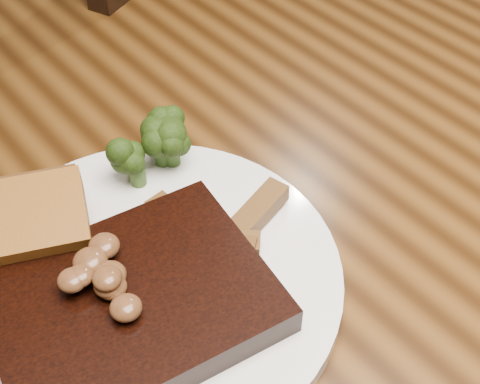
# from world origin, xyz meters

# --- Properties ---
(dining_table) EXTENTS (1.60, 0.90, 0.75)m
(dining_table) POSITION_xyz_m (0.00, 0.00, 0.66)
(dining_table) COLOR #4E2E0F
(dining_table) RESTS_ON ground
(chair_far) EXTENTS (0.58, 0.58, 0.94)m
(chair_far) POSITION_xyz_m (0.22, 0.54, 0.52)
(chair_far) COLOR black
(chair_far) RESTS_ON ground
(plate) EXTENTS (0.29, 0.29, 0.01)m
(plate) POSITION_xyz_m (-0.10, -0.03, 0.76)
(plate) COLOR white
(plate) RESTS_ON dining_table
(steak) EXTENTS (0.20, 0.17, 0.03)m
(steak) POSITION_xyz_m (-0.13, -0.05, 0.78)
(steak) COLOR black
(steak) RESTS_ON plate
(steak_bone) EXTENTS (0.14, 0.03, 0.02)m
(steak_bone) POSITION_xyz_m (-0.13, -0.12, 0.77)
(steak_bone) COLOR #B8AB8E
(steak_bone) RESTS_ON plate
(mushroom_pile) EXTENTS (0.07, 0.07, 0.03)m
(mushroom_pile) POSITION_xyz_m (-0.14, -0.04, 0.80)
(mushroom_pile) COLOR brown
(mushroom_pile) RESTS_ON steak
(garlic_bread) EXTENTS (0.13, 0.11, 0.03)m
(garlic_bread) POSITION_xyz_m (-0.17, 0.05, 0.77)
(garlic_bread) COLOR #94501A
(garlic_bread) RESTS_ON plate
(potato_wedges) EXTENTS (0.09, 0.09, 0.02)m
(potato_wedges) POSITION_xyz_m (-0.05, -0.03, 0.77)
(potato_wedges) COLOR brown
(potato_wedges) RESTS_ON plate
(broccoli_cluster) EXTENTS (0.08, 0.08, 0.04)m
(broccoli_cluster) POSITION_xyz_m (-0.04, 0.05, 0.78)
(broccoli_cluster) COLOR #253B0D
(broccoli_cluster) RESTS_ON plate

